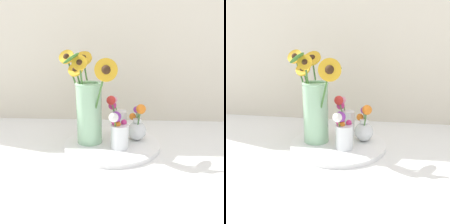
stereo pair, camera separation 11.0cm
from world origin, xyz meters
TOP-DOWN VIEW (x-y plane):
  - ground_plane at (0.00, 0.00)m, footprint 6.00×6.00m
  - serving_tray at (-0.01, 0.10)m, footprint 0.41×0.41m
  - mason_jar_sunflowers at (-0.11, 0.10)m, footprint 0.27×0.25m
  - vase_small_center at (0.02, 0.04)m, footprint 0.08×0.08m
  - vase_bulb_right at (0.10, 0.14)m, footprint 0.08×0.10m
  - vase_small_back at (0.01, 0.19)m, footprint 0.09×0.08m

SIDE VIEW (x-z plane):
  - ground_plane at x=0.00m, z-range 0.00..0.00m
  - serving_tray at x=-0.01m, z-range 0.00..0.02m
  - vase_bulb_right at x=0.10m, z-range -0.01..0.17m
  - vase_small_center at x=0.02m, z-range 0.01..0.17m
  - vase_small_back at x=0.01m, z-range 0.01..0.20m
  - mason_jar_sunflowers at x=-0.11m, z-range -0.02..0.38m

